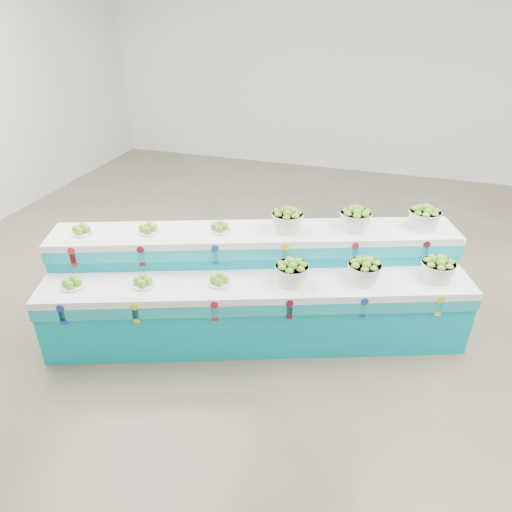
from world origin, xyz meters
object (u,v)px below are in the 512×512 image
(basket_lower_left, at_px, (292,272))
(plate_upper_mid, at_px, (148,228))
(display_stand, at_px, (256,287))
(basket_upper_right, at_px, (424,217))

(basket_lower_left, height_order, plate_upper_mid, plate_upper_mid)
(display_stand, distance_m, plate_upper_mid, 1.23)
(plate_upper_mid, xyz_separation_m, basket_upper_right, (2.61, 0.93, 0.07))
(basket_lower_left, distance_m, basket_upper_right, 1.50)
(display_stand, height_order, basket_upper_right, basket_upper_right)
(plate_upper_mid, distance_m, basket_upper_right, 2.78)
(plate_upper_mid, bearing_deg, basket_upper_right, 19.55)
(basket_lower_left, distance_m, plate_upper_mid, 1.50)
(basket_lower_left, xyz_separation_m, plate_upper_mid, (-1.48, 0.02, 0.23))
(plate_upper_mid, bearing_deg, basket_lower_left, -0.59)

